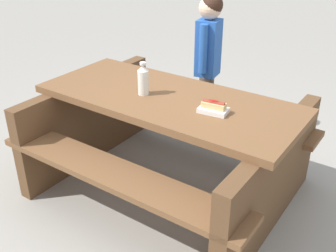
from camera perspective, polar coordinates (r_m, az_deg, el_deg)
ground_plane at (r=3.10m, az=0.00°, el=-8.62°), size 30.00×30.00×0.00m
picnic_table at (r=2.86m, az=0.00°, el=-1.42°), size 1.90×1.53×0.75m
soda_bottle at (r=2.73m, az=-3.52°, el=6.54°), size 0.07×0.07×0.23m
hotdog_tray at (r=2.50m, az=6.44°, el=2.56°), size 0.20×0.14×0.08m
child_in_coat at (r=3.56m, az=5.75°, el=10.84°), size 0.22×0.31×1.27m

